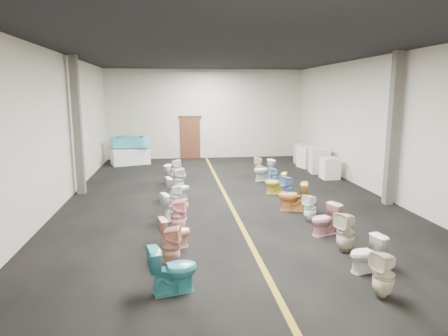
{
  "coord_description": "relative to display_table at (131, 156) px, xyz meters",
  "views": [
    {
      "loc": [
        -1.65,
        -12.5,
        3.31
      ],
      "look_at": [
        0.06,
        1.0,
        0.75
      ],
      "focal_mm": 32.0,
      "sensor_mm": 36.0,
      "label": 1
    }
  ],
  "objects": [
    {
      "name": "back_door",
      "position": [
        2.89,
        1.46,
        0.67
      ],
      "size": [
        1.0,
        0.1,
        2.1
      ],
      "primitive_type": "cube",
      "color": "#562D19",
      "rests_on": "floor"
    },
    {
      "name": "toilet_right_5",
      "position": [
        5.38,
        -8.3,
        0.04
      ],
      "size": [
        0.92,
        0.7,
        0.83
      ],
      "primitive_type": "imported",
      "rotation": [
        0.0,
        0.0,
        -1.89
      ],
      "color": "#D18837",
      "rests_on": "floor"
    },
    {
      "name": "display_table",
      "position": [
        0.0,
        0.0,
        0.0
      ],
      "size": [
        1.88,
        1.36,
        0.76
      ],
      "primitive_type": "cube",
      "rotation": [
        0.0,
        0.0,
        0.33
      ],
      "color": "white",
      "rests_on": "floor"
    },
    {
      "name": "wall_right",
      "position": [
        8.69,
        -6.48,
        1.87
      ],
      "size": [
        0.0,
        16.0,
        16.0
      ],
      "primitive_type": "plane",
      "rotation": [
        1.57,
        0.0,
        -1.57
      ],
      "color": "beige",
      "rests_on": "ground"
    },
    {
      "name": "toilet_right_10",
      "position": [
        5.44,
        -3.42,
        0.01
      ],
      "size": [
        0.45,
        0.45,
        0.78
      ],
      "primitive_type": "imported",
      "rotation": [
        0.0,
        0.0,
        -1.9
      ],
      "color": "beige",
      "rests_on": "floor"
    },
    {
      "name": "toilet_left_1",
      "position": [
        1.94,
        -11.64,
        0.02
      ],
      "size": [
        0.43,
        0.42,
        0.81
      ],
      "primitive_type": "imported",
      "rotation": [
        0.0,
        0.0,
        1.39
      ],
      "color": "tan",
      "rests_on": "floor"
    },
    {
      "name": "toilet_right_8",
      "position": [
        5.57,
        -5.36,
        -0.03
      ],
      "size": [
        0.35,
        0.35,
        0.7
      ],
      "primitive_type": "imported",
      "rotation": [
        0.0,
        0.0,
        -1.68
      ],
      "color": "#6BB2D9",
      "rests_on": "floor"
    },
    {
      "name": "toilet_left_7",
      "position": [
        2.14,
        -5.76,
        0.04
      ],
      "size": [
        0.47,
        0.47,
        0.84
      ],
      "primitive_type": "imported",
      "rotation": [
        0.0,
        0.0,
        1.84
      ],
      "color": "silver",
      "rests_on": "floor"
    },
    {
      "name": "wall_front",
      "position": [
        3.69,
        -14.48,
        1.87
      ],
      "size": [
        10.0,
        0.0,
        10.0
      ],
      "primitive_type": "plane",
      "rotation": [
        -1.57,
        0.0,
        0.0
      ],
      "color": "beige",
      "rests_on": "ground"
    },
    {
      "name": "bathtub",
      "position": [
        -0.0,
        0.0,
        0.69
      ],
      "size": [
        1.86,
        0.77,
        0.55
      ],
      "rotation": [
        0.0,
        0.0,
        -0.09
      ],
      "color": "#47B7CC",
      "rests_on": "display_table"
    },
    {
      "name": "toilet_right_3",
      "position": [
        5.55,
        -10.32,
        -0.01
      ],
      "size": [
        0.83,
        0.65,
        0.74
      ],
      "primitive_type": "imported",
      "rotation": [
        0.0,
        0.0,
        -1.19
      ],
      "color": "#D99A9E",
      "rests_on": "floor"
    },
    {
      "name": "toilet_left_5",
      "position": [
        2.06,
        -7.73,
        -0.02
      ],
      "size": [
        0.36,
        0.36,
        0.71
      ],
      "primitive_type": "imported",
      "rotation": [
        0.0,
        0.0,
        1.45
      ],
      "color": "white",
      "rests_on": "floor"
    },
    {
      "name": "toilet_right_0",
      "position": [
        5.4,
        -13.28,
        0.02
      ],
      "size": [
        0.45,
        0.45,
        0.79
      ],
      "primitive_type": "imported",
      "rotation": [
        0.0,
        0.0,
        -1.25
      ],
      "color": "beige",
      "rests_on": "floor"
    },
    {
      "name": "toilet_right_6",
      "position": [
        5.48,
        -7.34,
        0.03
      ],
      "size": [
        0.46,
        0.46,
        0.81
      ],
      "primitive_type": "imported",
      "rotation": [
        0.0,
        0.0,
        -1.28
      ],
      "color": "#689BCD",
      "rests_on": "floor"
    },
    {
      "name": "toilet_left_0",
      "position": [
        1.98,
        -12.68,
        0.03
      ],
      "size": [
        0.89,
        0.63,
        0.82
      ],
      "primitive_type": "imported",
      "rotation": [
        0.0,
        0.0,
        1.8
      ],
      "color": "teal",
      "rests_on": "floor"
    },
    {
      "name": "toilet_left_8",
      "position": [
        2.09,
        -4.8,
        0.01
      ],
      "size": [
        0.86,
        0.65,
        0.78
      ],
      "primitive_type": "imported",
      "rotation": [
        0.0,
        0.0,
        1.25
      ],
      "color": "white",
      "rests_on": "floor"
    },
    {
      "name": "appliance_crate_a",
      "position": [
        8.09,
        -4.28,
        0.04
      ],
      "size": [
        0.65,
        0.65,
        0.83
      ],
      "primitive_type": "cube",
      "rotation": [
        0.0,
        0.0,
        0.0
      ],
      "color": "silver",
      "rests_on": "floor"
    },
    {
      "name": "toilet_left_2",
      "position": [
        2.02,
        -10.69,
        -0.03
      ],
      "size": [
        0.75,
        0.53,
        0.69
      ],
      "primitive_type": "imported",
      "rotation": [
        0.0,
        0.0,
        1.8
      ],
      "color": "#E9A58A",
      "rests_on": "floor"
    },
    {
      "name": "column_left",
      "position": [
        -1.06,
        -5.48,
        1.87
      ],
      "size": [
        0.25,
        0.25,
        4.5
      ],
      "primitive_type": "cube",
      "color": "#59544C",
      "rests_on": "floor"
    },
    {
      "name": "appliance_crate_b",
      "position": [
        8.09,
        -3.1,
        0.14
      ],
      "size": [
        0.84,
        0.84,
        1.04
      ],
      "primitive_type": "cube",
      "rotation": [
        0.0,
        0.0,
        -0.11
      ],
      "color": "silver",
      "rests_on": "floor"
    },
    {
      "name": "toilet_right_7",
      "position": [
        5.38,
        -6.35,
        -0.01
      ],
      "size": [
        0.82,
        0.64,
        0.73
      ],
      "primitive_type": "imported",
      "rotation": [
        0.0,
        0.0,
        -1.94
      ],
      "color": "yellow",
      "rests_on": "floor"
    },
    {
      "name": "door_frame",
      "position": [
        2.89,
        1.47,
        1.74
      ],
      "size": [
        1.15,
        0.08,
        0.1
      ],
      "primitive_type": "cube",
      "color": "#331C11",
      "rests_on": "back_door"
    },
    {
      "name": "column_right",
      "position": [
        8.44,
        -7.98,
        1.87
      ],
      "size": [
        0.25,
        0.25,
        4.5
      ],
      "primitive_type": "cube",
      "color": "#59544C",
      "rests_on": "floor"
    },
    {
      "name": "floor",
      "position": [
        3.69,
        -6.48,
        -0.38
      ],
      "size": [
        16.0,
        16.0,
        0.0
      ],
      "primitive_type": "plane",
      "color": "black",
      "rests_on": "ground"
    },
    {
      "name": "aisle_stripe",
      "position": [
        3.69,
        -6.48,
        -0.37
      ],
      "size": [
        0.12,
        15.6,
        0.01
      ],
      "primitive_type": "cube",
      "color": "olive",
      "rests_on": "floor"
    },
    {
      "name": "appliance_crate_c",
      "position": [
        8.09,
        -1.84,
        0.1
      ],
      "size": [
        0.99,
        0.99,
        0.95
      ],
      "primitive_type": "cube",
      "rotation": [
        0.0,
        0.0,
        0.21
      ],
      "color": "silver",
      "rests_on": "floor"
    },
    {
      "name": "toilet_right_2",
      "position": [
        5.59,
        -11.37,
        0.05
      ],
      "size": [
        0.52,
        0.52,
        0.86
      ],
      "primitive_type": "imported",
      "rotation": [
        0.0,
        0.0,
        -1.14
      ],
      "color": "beige",
      "rests_on": "floor"
    },
    {
      "name": "toilet_left_9",
      "position": [
        2.08,
        -3.79,
        0.02
      ],
      "size": [
        0.44,
        0.43,
        0.8
      ],
      "primitive_type": "imported",
      "rotation": [
        0.0,
        0.0,
        1.79
      ],
      "color": "white",
      "rests_on": "floor"
    },
    {
      "name": "wall_back",
      "position": [
        3.69,
        1.52,
        1.87
      ],
      "size": [
        10.0,
        0.0,
        10.0
      ],
      "primitive_type": "plane",
      "rotation": [
        1.57,
        0.0,
        0.0
      ],
      "color": "beige",
      "rests_on": "ground"
    },
    {
      "name": "toilet_left_6",
      "position": [
        2.13,
        -6.76,
        -0.0
      ],
      "size": [
        0.82,
        0.59,
        0.75
      ],
      "primitive_type": "imported",
      "rotation": [
        0.0,
        0.0,
        1.82
      ],
      "color": "silver",
      "rests_on": "floor"
    },
    {
      "name": "toilet_right_9",
      "position": [
        5.44,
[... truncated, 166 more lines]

